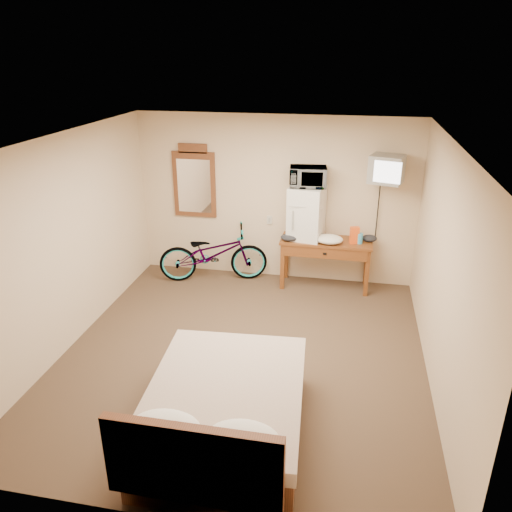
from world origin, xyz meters
name	(u,v)px	position (x,y,z in m)	size (l,w,h in m)	color
room	(242,257)	(0.00, 0.00, 1.25)	(4.60, 4.64, 2.50)	#463223
desk	(326,249)	(0.81, 2.00, 0.63)	(1.33, 0.52, 0.75)	brown
mini_fridge	(306,213)	(0.50, 2.07, 1.14)	(0.55, 0.53, 0.78)	white
microwave	(308,177)	(0.50, 2.07, 1.67)	(0.52, 0.35, 0.29)	white
snack_bag	(354,235)	(1.21, 1.98, 0.87)	(0.12, 0.07, 0.25)	#FE5716
blue_cup	(360,238)	(1.29, 1.99, 0.83)	(0.09, 0.09, 0.15)	#3C9DCD
cloth_cream	(329,239)	(0.86, 1.92, 0.81)	(0.40, 0.31, 0.12)	silver
cloth_dark_a	(290,237)	(0.28, 1.91, 0.80)	(0.26, 0.20, 0.10)	black
cloth_dark_b	(370,238)	(1.43, 2.10, 0.80)	(0.21, 0.18, 0.10)	black
crt_television	(387,169)	(1.57, 2.02, 1.84)	(0.52, 0.61, 0.38)	black
wall_mirror	(194,182)	(-1.25, 2.27, 1.46)	(0.67, 0.04, 1.13)	brown
bicycle	(213,254)	(-0.89, 1.95, 0.44)	(0.58, 1.66, 0.87)	black
bed	(223,413)	(0.12, -1.38, 0.30)	(1.51, 1.97, 0.90)	brown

